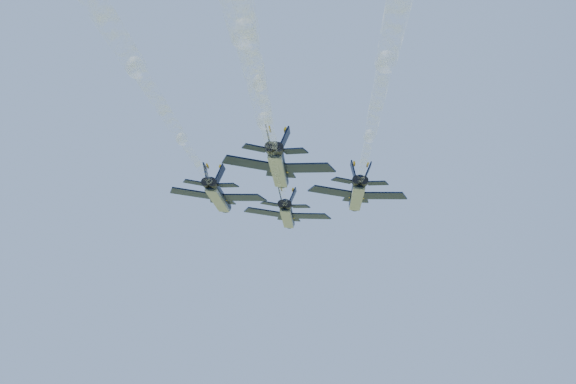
% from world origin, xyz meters
% --- Properties ---
extents(jet_lead, '(13.60, 17.99, 3.87)m').
position_xyz_m(jet_lead, '(-4.13, 11.44, 95.19)').
color(jet_lead, black).
extents(jet_left, '(13.60, 17.99, 3.87)m').
position_xyz_m(jet_left, '(-10.96, -1.74, 95.19)').
color(jet_left, black).
extents(jet_right, '(13.60, 17.99, 3.87)m').
position_xyz_m(jet_right, '(8.23, 1.93, 95.19)').
color(jet_right, black).
extents(jet_slot, '(13.60, 17.99, 3.87)m').
position_xyz_m(jet_slot, '(0.71, -12.87, 95.19)').
color(jet_slot, black).
extents(smoke_trail_lead, '(14.72, 68.38, 2.40)m').
position_xyz_m(smoke_trail_lead, '(5.81, -40.44, 95.23)').
color(smoke_trail_lead, white).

